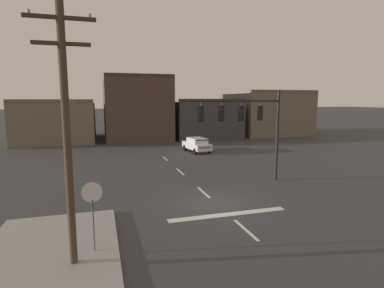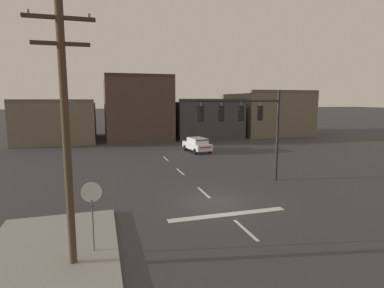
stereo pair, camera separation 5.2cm
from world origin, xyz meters
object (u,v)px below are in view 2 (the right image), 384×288
(signal_mast_near_side, at_px, (248,120))
(stop_sign, at_px, (92,200))
(utility_pole, at_px, (66,128))
(car_lot_nearside, at_px, (197,144))

(signal_mast_near_side, distance_m, stop_sign, 13.15)
(signal_mast_near_side, height_order, stop_sign, signal_mast_near_side)
(signal_mast_near_side, bearing_deg, utility_pole, -142.69)
(stop_sign, bearing_deg, utility_pole, -141.13)
(signal_mast_near_side, xyz_separation_m, stop_sign, (-10.31, -7.82, -2.34))
(signal_mast_near_side, distance_m, car_lot_nearside, 14.05)
(stop_sign, bearing_deg, signal_mast_near_side, 37.20)
(stop_sign, height_order, car_lot_nearside, stop_sign)
(stop_sign, distance_m, car_lot_nearside, 24.01)
(signal_mast_near_side, relative_size, car_lot_nearside, 1.48)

